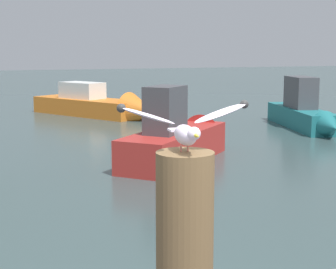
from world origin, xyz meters
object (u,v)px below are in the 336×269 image
at_px(boat_red, 182,138).
at_px(boat_teal, 305,113).
at_px(seagull, 185,126).
at_px(boat_orange, 102,106).
at_px(mooring_post, 185,242).

height_order(boat_red, boat_teal, boat_red).
xyz_separation_m(seagull, boat_orange, (3.54, 17.34, -1.77)).
relative_size(seagull, boat_red, 0.18).
bearing_deg(boat_teal, boat_orange, 135.74).
bearing_deg(boat_red, mooring_post, -111.17).
xyz_separation_m(mooring_post, boat_orange, (3.54, 17.34, -1.18)).
distance_m(seagull, boat_red, 9.90).
distance_m(boat_teal, boat_orange, 7.43).
distance_m(boat_red, boat_orange, 8.25).
height_order(boat_teal, boat_orange, boat_teal).
relative_size(seagull, boat_teal, 0.14).
bearing_deg(boat_teal, seagull, -126.06).
height_order(mooring_post, boat_red, mooring_post).
relative_size(boat_teal, boat_orange, 0.85).
height_order(seagull, boat_teal, seagull).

